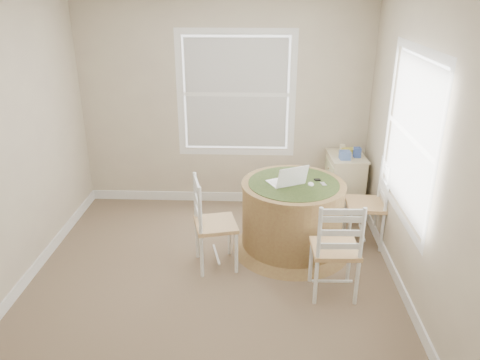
{
  "coord_description": "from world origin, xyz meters",
  "views": [
    {
      "loc": [
        0.43,
        -3.91,
        2.68
      ],
      "look_at": [
        0.25,
        0.45,
        0.86
      ],
      "focal_mm": 35.0,
      "sensor_mm": 36.0,
      "label": 1
    }
  ],
  "objects_px": {
    "chair_left": "(216,224)",
    "chair_near": "(335,248)",
    "chair_right": "(365,204)",
    "round_table": "(292,214)",
    "corner_chest": "(344,184)",
    "laptop": "(287,181)"
  },
  "relations": [
    {
      "from": "chair_left",
      "to": "chair_near",
      "type": "bearing_deg",
      "value": -124.98
    },
    {
      "from": "chair_right",
      "to": "chair_near",
      "type": "bearing_deg",
      "value": -23.02
    },
    {
      "from": "round_table",
      "to": "corner_chest",
      "type": "xyz_separation_m",
      "value": [
        0.71,
        0.94,
        -0.04
      ]
    },
    {
      "from": "chair_left",
      "to": "laptop",
      "type": "relative_size",
      "value": 2.17
    },
    {
      "from": "chair_left",
      "to": "chair_near",
      "type": "distance_m",
      "value": 1.2
    },
    {
      "from": "corner_chest",
      "to": "laptop",
      "type": "bearing_deg",
      "value": -132.85
    },
    {
      "from": "corner_chest",
      "to": "chair_left",
      "type": "bearing_deg",
      "value": -142.79
    },
    {
      "from": "laptop",
      "to": "corner_chest",
      "type": "xyz_separation_m",
      "value": [
        0.78,
        0.96,
        -0.43
      ]
    },
    {
      "from": "chair_near",
      "to": "laptop",
      "type": "height_order",
      "value": "laptop"
    },
    {
      "from": "corner_chest",
      "to": "round_table",
      "type": "bearing_deg",
      "value": -130.72
    },
    {
      "from": "laptop",
      "to": "chair_near",
      "type": "bearing_deg",
      "value": 91.19
    },
    {
      "from": "chair_left",
      "to": "corner_chest",
      "type": "height_order",
      "value": "chair_left"
    },
    {
      "from": "chair_near",
      "to": "corner_chest",
      "type": "height_order",
      "value": "chair_near"
    },
    {
      "from": "chair_right",
      "to": "laptop",
      "type": "distance_m",
      "value": 0.96
    },
    {
      "from": "chair_near",
      "to": "laptop",
      "type": "xyz_separation_m",
      "value": [
        -0.41,
        0.77,
        0.34
      ]
    },
    {
      "from": "chair_near",
      "to": "corner_chest",
      "type": "relative_size",
      "value": 1.24
    },
    {
      "from": "chair_near",
      "to": "corner_chest",
      "type": "distance_m",
      "value": 1.77
    },
    {
      "from": "chair_right",
      "to": "laptop",
      "type": "height_order",
      "value": "laptop"
    },
    {
      "from": "chair_left",
      "to": "chair_right",
      "type": "relative_size",
      "value": 1.0
    },
    {
      "from": "round_table",
      "to": "chair_near",
      "type": "xyz_separation_m",
      "value": [
        0.34,
        -0.79,
        0.05
      ]
    },
    {
      "from": "round_table",
      "to": "corner_chest",
      "type": "height_order",
      "value": "round_table"
    },
    {
      "from": "corner_chest",
      "to": "chair_near",
      "type": "bearing_deg",
      "value": -105.95
    }
  ]
}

